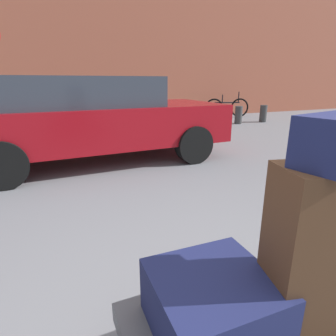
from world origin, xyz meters
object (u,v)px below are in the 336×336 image
at_px(bollard_corner, 263,114).
at_px(bicycle_leaning, 227,108).
at_px(suitcase_navy_front_right, 212,304).
at_px(bollard_kerb_far, 239,115).
at_px(suitcase_brown_rear_left, 321,252).
at_px(parked_car, 94,117).
at_px(bollard_kerb_mid, 202,117).
at_px(bollard_kerb_near, 162,119).
at_px(luggage_cart, 272,327).

bearing_deg(bollard_corner, bicycle_leaning, 103.33).
bearing_deg(suitcase_navy_front_right, bollard_kerb_far, 53.73).
distance_m(suitcase_brown_rear_left, parked_car, 4.24).
distance_m(suitcase_navy_front_right, bollard_kerb_mid, 7.82).
height_order(suitcase_brown_rear_left, bollard_kerb_mid, suitcase_brown_rear_left).
xyz_separation_m(suitcase_brown_rear_left, parked_car, (-0.20, 4.24, 0.06)).
bearing_deg(parked_car, suitcase_navy_front_right, -92.83).
xyz_separation_m(parked_car, bollard_kerb_near, (2.36, 2.68, -0.47)).
relative_size(suitcase_brown_rear_left, bollard_kerb_near, 1.26).
height_order(suitcase_brown_rear_left, bollard_corner, suitcase_brown_rear_left).
xyz_separation_m(suitcase_navy_front_right, bollard_kerb_far, (5.28, 6.77, -0.18)).
distance_m(suitcase_brown_rear_left, bollard_corner, 9.11).
height_order(luggage_cart, suitcase_navy_front_right, suitcase_navy_front_right).
bearing_deg(bollard_kerb_mid, bollard_kerb_far, 0.00).
xyz_separation_m(suitcase_navy_front_right, parked_car, (0.20, 4.09, 0.29)).
xyz_separation_m(bollard_kerb_near, bollard_corner, (3.75, 0.00, 0.00)).
distance_m(luggage_cart, bollard_corner, 9.10).
bearing_deg(luggage_cart, bollard_kerb_far, 53.90).
distance_m(bicycle_leaning, bollard_kerb_far, 1.73).
height_order(suitcase_navy_front_right, bollard_kerb_mid, suitcase_navy_front_right).
xyz_separation_m(suitcase_navy_front_right, bollard_corner, (6.31, 6.77, -0.18)).
height_order(luggage_cart, suitcase_brown_rear_left, suitcase_brown_rear_left).
relative_size(bollard_kerb_mid, bollard_corner, 1.00).
relative_size(suitcase_navy_front_right, parked_car, 0.11).
height_order(suitcase_brown_rear_left, suitcase_navy_front_right, suitcase_brown_rear_left).
height_order(luggage_cart, parked_car, parked_car).
bearing_deg(parked_car, bollard_kerb_mid, 35.88).
xyz_separation_m(luggage_cart, suitcase_navy_front_right, (-0.30, 0.05, 0.20)).
distance_m(suitcase_brown_rear_left, suitcase_navy_front_right, 0.48).
bearing_deg(bollard_kerb_mid, bollard_corner, 0.00).
distance_m(suitcase_navy_front_right, bicycle_leaning, 10.26).
xyz_separation_m(luggage_cart, bollard_corner, (6.01, 6.83, 0.02)).
bearing_deg(parked_car, bollard_kerb_near, 48.67).
xyz_separation_m(suitcase_navy_front_right, bicycle_leaning, (5.93, 8.37, -0.10)).
xyz_separation_m(suitcase_brown_rear_left, bollard_kerb_far, (4.88, 6.92, -0.41)).
distance_m(suitcase_brown_rear_left, bicycle_leaning, 10.17).
distance_m(luggage_cart, bollard_kerb_near, 7.19).
relative_size(parked_car, bollard_kerb_mid, 7.62).
relative_size(suitcase_navy_front_right, bollard_kerb_near, 0.85).
xyz_separation_m(bicycle_leaning, bollard_kerb_mid, (-2.02, -1.60, -0.09)).
xyz_separation_m(suitcase_brown_rear_left, bollard_kerb_mid, (3.51, 6.92, -0.41)).
distance_m(suitcase_brown_rear_left, bollard_kerb_mid, 7.77).
bearing_deg(bollard_kerb_near, parked_car, -131.33).
bearing_deg(bollard_kerb_mid, luggage_cart, -117.87).
xyz_separation_m(luggage_cart, bollard_kerb_mid, (3.61, 6.83, 0.02)).
bearing_deg(bicycle_leaning, luggage_cart, -123.76).
relative_size(suitcase_navy_front_right, bollard_corner, 0.85).
bearing_deg(parked_car, luggage_cart, -88.65).
bearing_deg(bollard_kerb_far, luggage_cart, -126.10).
relative_size(bicycle_leaning, bollard_kerb_near, 3.01).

